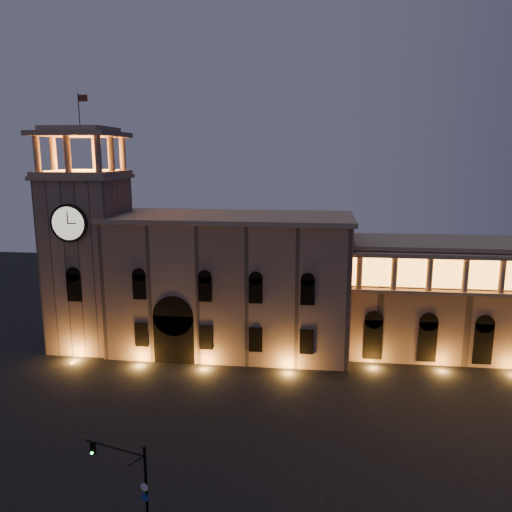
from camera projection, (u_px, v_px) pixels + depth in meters
The scene contains 5 objects.
ground at pixel (212, 440), 44.50m from camera, with size 160.00×160.00×0.00m, color black.
government_building at pixel (230, 283), 64.33m from camera, with size 30.80×12.80×17.60m.
clock_tower at pixel (89, 253), 64.79m from camera, with size 9.80×9.80×32.40m.
colonnade_wing at pixel (500, 298), 62.61m from camera, with size 40.60×11.50×14.50m.
traffic_light at pixel (136, 488), 32.63m from camera, with size 4.81×1.60×6.82m.
Camera 1 is at (8.65, -39.58, 25.00)m, focal length 35.00 mm.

